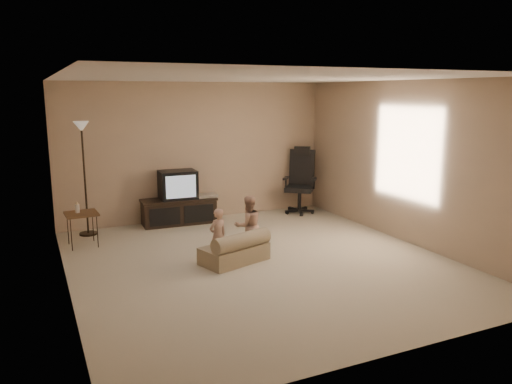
# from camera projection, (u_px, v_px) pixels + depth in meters

# --- Properties ---
(floor) EXTENTS (5.50, 5.50, 0.00)m
(floor) POSITION_uv_depth(u_px,v_px,m) (260.00, 262.00, 6.92)
(floor) COLOR #C0B499
(floor) RESTS_ON ground
(room_shell) EXTENTS (5.50, 5.50, 5.50)m
(room_shell) POSITION_uv_depth(u_px,v_px,m) (261.00, 153.00, 6.62)
(room_shell) COLOR silver
(room_shell) RESTS_ON floor
(tv_stand) EXTENTS (1.36, 0.55, 0.96)m
(tv_stand) POSITION_uv_depth(u_px,v_px,m) (179.00, 202.00, 8.88)
(tv_stand) COLOR black
(tv_stand) RESTS_ON floor
(office_chair) EXTENTS (0.83, 0.83, 1.28)m
(office_chair) POSITION_uv_depth(u_px,v_px,m) (300.00, 189.00, 9.73)
(office_chair) COLOR black
(office_chair) RESTS_ON floor
(side_table) EXTENTS (0.49, 0.49, 0.70)m
(side_table) POSITION_uv_depth(u_px,v_px,m) (81.00, 214.00, 7.57)
(side_table) COLOR brown
(side_table) RESTS_ON floor
(floor_lamp) EXTENTS (0.29, 0.29, 1.87)m
(floor_lamp) POSITION_uv_depth(u_px,v_px,m) (83.00, 153.00, 8.00)
(floor_lamp) COLOR black
(floor_lamp) RESTS_ON floor
(child_sofa) EXTENTS (1.02, 0.77, 0.45)m
(child_sofa) POSITION_uv_depth(u_px,v_px,m) (236.00, 250.00, 6.87)
(child_sofa) COLOR gray
(child_sofa) RESTS_ON floor
(toddler_left) EXTENTS (0.33, 0.28, 0.77)m
(toddler_left) POSITION_uv_depth(u_px,v_px,m) (218.00, 236.00, 6.84)
(toddler_left) COLOR tan
(toddler_left) RESTS_ON floor
(toddler_right) EXTENTS (0.43, 0.23, 0.87)m
(toddler_right) POSITION_uv_depth(u_px,v_px,m) (248.00, 225.00, 7.16)
(toddler_right) COLOR tan
(toddler_right) RESTS_ON floor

